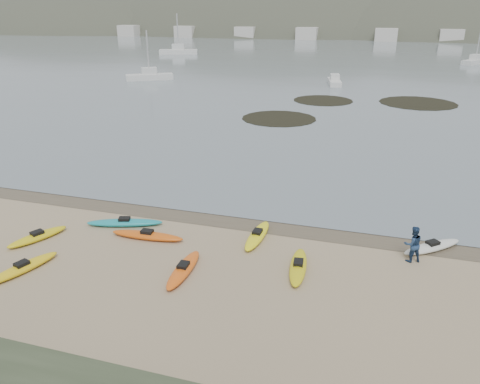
% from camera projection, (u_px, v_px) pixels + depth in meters
% --- Properties ---
extents(ground, '(600.00, 600.00, 0.00)m').
position_uv_depth(ground, '(240.00, 218.00, 24.86)').
color(ground, tan).
rests_on(ground, ground).
extents(wet_sand, '(60.00, 60.00, 0.00)m').
position_uv_depth(wet_sand, '(238.00, 220.00, 24.59)').
color(wet_sand, brown).
rests_on(wet_sand, ground).
extents(water, '(1200.00, 1200.00, 0.00)m').
position_uv_depth(water, '(378.00, 25.00, 291.87)').
color(water, slate).
rests_on(water, ground).
extents(kayaks, '(20.52, 10.04, 0.34)m').
position_uv_depth(kayaks, '(186.00, 246.00, 21.63)').
color(kayaks, '#E25D13').
rests_on(kayaks, ground).
extents(person_east, '(0.99, 0.90, 1.67)m').
position_uv_depth(person_east, '(413.00, 244.00, 20.38)').
color(person_east, navy).
rests_on(person_east, ground).
extents(kelp_mats, '(21.90, 20.70, 0.04)m').
position_uv_depth(kelp_mats, '(353.00, 107.00, 52.49)').
color(kelp_mats, black).
rests_on(kelp_mats, water).
extents(moored_boats, '(98.94, 65.98, 1.24)m').
position_uv_depth(moored_boats, '(342.00, 59.00, 95.11)').
color(moored_boats, silver).
rests_on(moored_boats, ground).
extents(far_hills, '(550.00, 135.00, 80.00)m').
position_uv_depth(far_hills, '(466.00, 76.00, 192.83)').
color(far_hills, '#384235').
rests_on(far_hills, ground).
extents(far_town, '(199.00, 5.00, 4.00)m').
position_uv_depth(far_town, '(386.00, 35.00, 151.57)').
color(far_town, beige).
rests_on(far_town, ground).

